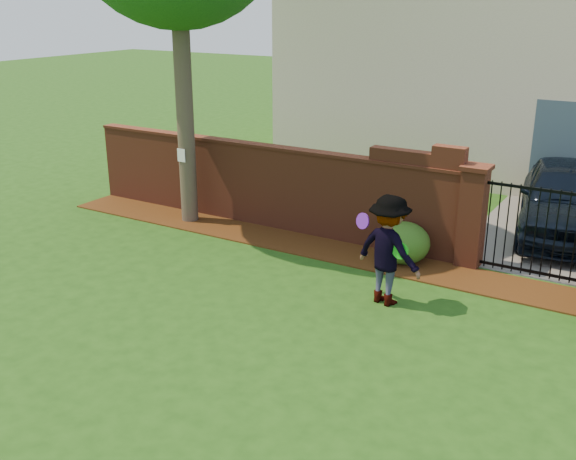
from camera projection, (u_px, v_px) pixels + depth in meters
The scene contains 13 objects.
ground at pixel (234, 320), 10.27m from camera, with size 80.00×80.00×0.01m, color #204A12.
mulch_bed at pixel (292, 242), 13.42m from camera, with size 11.10×1.08×0.03m, color #3B1E0A.
brick_wall at pixel (265, 184), 14.17m from camera, with size 8.70×0.31×2.16m.
pillar_left at pixel (472, 216), 12.01m from camera, with size 0.50×0.50×1.88m.
iron_gate at pixel (535, 232), 11.50m from camera, with size 1.78×0.03×1.60m.
driveway at pixel (570, 217), 15.01m from camera, with size 3.20×8.00×0.01m, color slate.
house at pixel (516, 54), 18.42m from camera, with size 12.40×6.40×6.30m.
car at pixel (567, 202), 13.46m from camera, with size 1.80×4.46×1.52m, color black.
paper_notice at pixel (181, 155), 14.12m from camera, with size 0.20×0.01×0.28m, color white.
shrub_left at pixel (404, 243), 12.32m from camera, with size 0.95×0.95×0.77m, color #1F5519.
man at pixel (387, 251), 10.53m from camera, with size 1.16×0.67×1.79m, color gray.
frisbee_purple at pixel (363, 221), 10.58m from camera, with size 0.26×0.26×0.02m, color #6B1EBB.
frisbee_green at pixel (400, 251), 10.29m from camera, with size 0.26×0.26×0.02m, color #19BC1A.
Camera 1 is at (5.49, -7.48, 4.67)m, focal length 41.97 mm.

